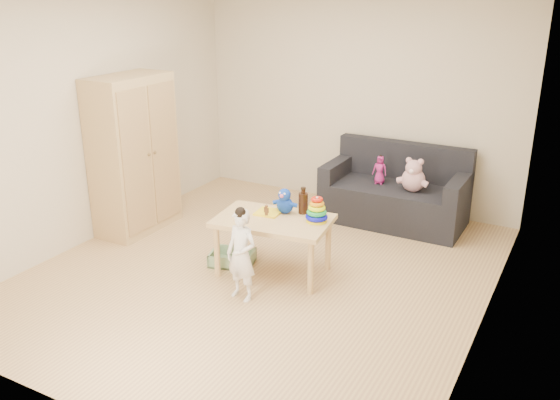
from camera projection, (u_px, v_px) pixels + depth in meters
The scene contains 13 objects.
room at pixel (261, 138), 5.18m from camera, with size 4.50×4.50×4.50m.
wardrobe at pixel (134, 155), 6.35m from camera, with size 0.47×0.94×1.69m, color tan.
sofa at pixel (393, 204), 6.72m from camera, with size 1.56×0.78×0.44m, color black.
play_table at pixel (273, 246), 5.52m from camera, with size 1.04×0.66×0.55m, color tan.
storage_bin at pixel (232, 258), 5.76m from camera, with size 0.41×0.31×0.12m, color gray, non-canonical shape.
toddler at pixel (242, 256), 5.02m from camera, with size 0.29×0.20×0.80m, color white.
pink_bear at pixel (414, 177), 6.41m from camera, with size 0.28×0.24×0.32m, color #D59DA6, non-canonical shape.
doll at pixel (380, 170), 6.66m from camera, with size 0.16×0.11×0.32m, color #B22179.
ring_stacker at pixel (317, 212), 5.32m from camera, with size 0.20×0.20×0.23m.
brown_bottle at pixel (303, 202), 5.51m from camera, with size 0.09×0.09×0.25m.
blue_plush at pixel (285, 200), 5.52m from camera, with size 0.20×0.16×0.25m, color blue, non-canonical shape.
wooden_figure at pixel (266, 211), 5.44m from camera, with size 0.05×0.04×0.12m, color brown, non-canonical shape.
yellow_book at pixel (268, 212), 5.54m from camera, with size 0.22×0.22×0.02m, color yellow.
Camera 1 is at (2.56, -4.36, 2.57)m, focal length 38.00 mm.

